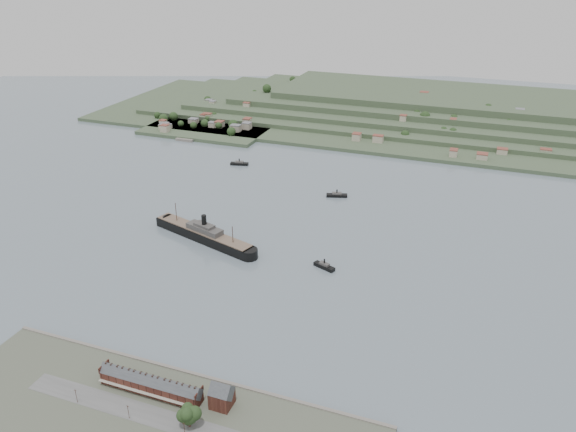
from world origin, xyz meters
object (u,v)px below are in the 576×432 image
(terrace_row, at_px, (151,384))
(steamship, at_px, (201,233))
(gabled_building, at_px, (222,396))
(fig_tree, at_px, (189,415))
(tugboat, at_px, (324,266))

(terrace_row, bearing_deg, steamship, 110.06)
(gabled_building, height_order, fig_tree, gabled_building)
(tugboat, bearing_deg, terrace_row, -106.64)
(steamship, bearing_deg, gabled_building, -58.34)
(steamship, height_order, tugboat, steamship)
(terrace_row, height_order, tugboat, terrace_row)
(terrace_row, xyz_separation_m, steamship, (-58.07, 158.98, -2.09))
(gabled_building, bearing_deg, steamship, 121.66)
(tugboat, relative_size, fig_tree, 1.36)
(gabled_building, distance_m, steamship, 182.09)
(steamship, bearing_deg, tugboat, -5.26)
(terrace_row, xyz_separation_m, gabled_building, (37.50, 4.02, 1.34))
(terrace_row, distance_m, fig_tree, 32.66)
(tugboat, height_order, fig_tree, fig_tree)
(steamship, bearing_deg, terrace_row, -69.94)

